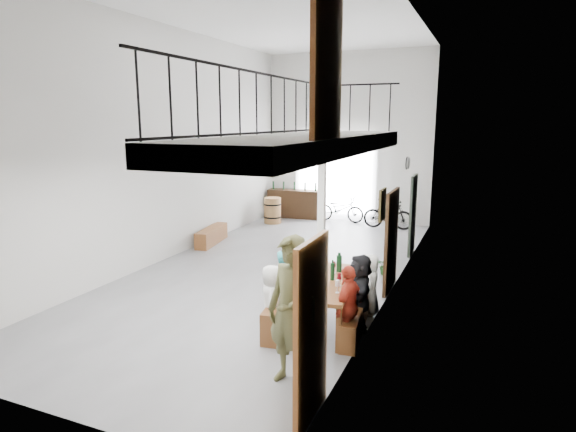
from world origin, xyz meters
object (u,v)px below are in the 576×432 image
at_px(host_standing, 291,312).
at_px(serving_counter, 294,204).
at_px(side_bench, 212,236).
at_px(tasting_table, 327,285).
at_px(bicycle_near, 340,209).
at_px(bench_inner, 289,305).
at_px(oak_barrel, 273,210).

bearing_deg(host_standing, serving_counter, 129.58).
xyz_separation_m(serving_counter, host_standing, (3.97, -9.96, 0.49)).
xyz_separation_m(side_bench, serving_counter, (0.75, 4.21, 0.26)).
distance_m(tasting_table, bicycle_near, 8.36).
bearing_deg(host_standing, bench_inner, 131.04).
bearing_deg(oak_barrel, bench_inner, -63.40).
bearing_deg(bicycle_near, host_standing, -164.77).
bearing_deg(serving_counter, tasting_table, -69.45).
bearing_deg(bicycle_near, serving_counter, 89.75).
bearing_deg(tasting_table, bicycle_near, 98.01).
bearing_deg(serving_counter, host_standing, -73.03).
bearing_deg(host_standing, oak_barrel, 133.75).
relative_size(tasting_table, serving_counter, 1.14).
distance_m(side_bench, serving_counter, 4.28).
distance_m(serving_counter, host_standing, 10.73).
relative_size(serving_counter, host_standing, 0.94).
xyz_separation_m(tasting_table, side_bench, (-4.59, 3.92, -0.49)).
bearing_deg(bench_inner, oak_barrel, 108.29).
xyz_separation_m(host_standing, bicycle_near, (-2.32, 9.89, -0.55)).
distance_m(oak_barrel, bicycle_near, 2.24).
bearing_deg(bench_inner, side_bench, 126.90).
xyz_separation_m(tasting_table, host_standing, (0.13, -1.83, 0.27)).
distance_m(bench_inner, serving_counter, 8.70).
relative_size(bench_inner, oak_barrel, 2.63).
height_order(serving_counter, host_standing, host_standing).
bearing_deg(oak_barrel, host_standing, -64.10).
height_order(tasting_table, host_standing, host_standing).
distance_m(tasting_table, side_bench, 6.06).
height_order(host_standing, bicycle_near, host_standing).
height_order(bench_inner, host_standing, host_standing).
xyz_separation_m(bench_inner, oak_barrel, (-3.49, 6.97, 0.17)).
distance_m(tasting_table, host_standing, 1.86).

